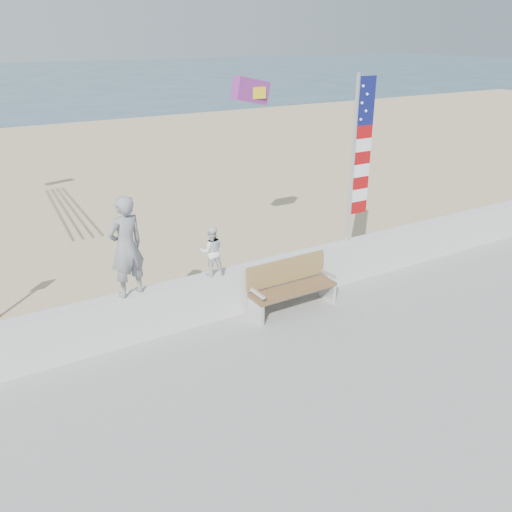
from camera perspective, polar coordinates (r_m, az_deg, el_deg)
The scene contains 8 objects.
ground at distance 9.51m, azimuth 4.68°, elevation -11.38°, with size 220.00×220.00×0.00m, color #305060.
sand at distance 16.88m, azimuth -13.38°, elevation 3.76°, with size 90.00×40.00×0.08m, color tan.
seawall at distance 10.65m, azimuth -1.48°, elevation -3.44°, with size 30.00×0.35×0.90m, color silver.
adult at distance 9.32m, azimuth -13.52°, elevation 0.95°, with size 0.65×0.42×1.77m, color gray.
child at distance 10.01m, azimuth -4.69°, elevation 0.53°, with size 0.46×0.36×0.96m, color silver.
bench at distance 10.69m, azimuth 3.65°, elevation -3.04°, with size 1.80×0.57×1.00m.
flag at distance 11.43m, azimuth 10.69°, elevation 10.53°, with size 0.50×0.08×3.50m.
parafoil_kite at distance 12.74m, azimuth -0.47°, elevation 17.00°, with size 1.02×0.42×0.68m.
Camera 1 is at (-4.72, -6.34, 5.29)m, focal length 38.00 mm.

